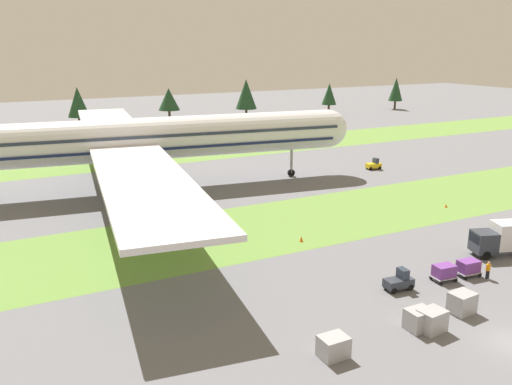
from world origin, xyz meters
TOP-DOWN VIEW (x-y plane):
  - grass_strip_near at (0.00, 31.69)m, footprint 320.00×17.63m
  - grass_strip_far at (0.00, 78.94)m, footprint 320.00×17.63m
  - airliner at (-14.08, 55.67)m, footprint 71.05×87.43m
  - baggage_tug at (-1.48, 11.02)m, footprint 2.70×1.52m
  - cargo_dolly_lead at (3.53, 10.58)m, footprint 2.32×1.69m
  - cargo_dolly_second at (6.42, 10.33)m, footprint 2.32×1.69m
  - catering_truck at (14.01, 12.35)m, footprint 7.32×4.45m
  - pushback_tractor at (27.44, 50.10)m, footprint 2.75×1.63m
  - ground_crew_marshaller at (7.51, 8.98)m, footprint 0.56×0.36m
  - uld_container_0 at (-13.00, 4.82)m, footprint 2.01×1.61m
  - uld_container_1 at (-4.19, 4.32)m, footprint 2.13×1.77m
  - uld_container_2 at (-4.87, 4.96)m, footprint 2.01×1.61m
  - uld_container_3 at (0.17, 5.36)m, footprint 2.13×1.77m
  - taxiway_marker_0 at (21.45, 27.56)m, footprint 0.44×0.44m
  - taxiway_marker_1 at (-2.87, 25.42)m, footprint 0.44×0.44m
  - distant_tree_line at (-0.97, 120.12)m, footprint 184.16×10.19m

SIDE VIEW (x-z plane):
  - grass_strip_near at x=0.00m, z-range 0.00..0.01m
  - grass_strip_far at x=0.00m, z-range 0.00..0.01m
  - taxiway_marker_0 at x=21.45m, z-range 0.00..0.46m
  - taxiway_marker_1 at x=-2.87m, z-range 0.00..0.62m
  - uld_container_0 at x=-13.00m, z-range 0.00..1.58m
  - baggage_tug at x=-1.48m, z-range -0.17..1.80m
  - pushback_tractor at x=27.44m, z-range -0.17..1.80m
  - uld_container_2 at x=-4.87m, z-range 0.00..1.65m
  - uld_container_1 at x=-4.19m, z-range 0.00..1.74m
  - uld_container_3 at x=0.17m, z-range 0.00..1.75m
  - cargo_dolly_lead at x=3.53m, z-range 0.14..1.69m
  - cargo_dolly_second at x=6.42m, z-range 0.14..1.69m
  - ground_crew_marshaller at x=7.51m, z-range 0.08..1.82m
  - catering_truck at x=14.01m, z-range 0.16..3.74m
  - distant_tree_line at x=-0.97m, z-range 0.63..13.01m
  - airliner at x=-14.08m, z-range -3.06..18.47m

